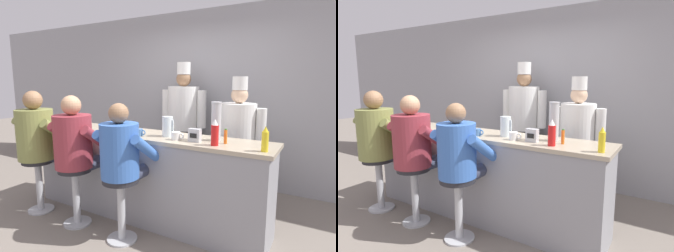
{
  "view_description": "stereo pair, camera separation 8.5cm",
  "coord_description": "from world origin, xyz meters",
  "views": [
    {
      "loc": [
        1.86,
        -2.32,
        1.64
      ],
      "look_at": [
        0.37,
        0.25,
        1.14
      ],
      "focal_mm": 30.0,
      "sensor_mm": 36.0,
      "label": 1
    },
    {
      "loc": [
        1.94,
        -2.28,
        1.64
      ],
      "look_at": [
        0.37,
        0.25,
        1.14
      ],
      "focal_mm": 30.0,
      "sensor_mm": 36.0,
      "label": 2
    }
  ],
  "objects": [
    {
      "name": "coffee_mug_white",
      "position": [
        0.51,
        0.17,
        1.06
      ],
      "size": [
        0.14,
        0.09,
        0.08
      ],
      "color": "white",
      "rests_on": "diner_counter"
    },
    {
      "name": "hot_sauce_bottle_orange",
      "position": [
        1.01,
        0.25,
        1.09
      ],
      "size": [
        0.03,
        0.03,
        0.15
      ],
      "color": "orange",
      "rests_on": "diner_counter"
    },
    {
      "name": "diner_seated_blue",
      "position": [
        0.11,
        -0.22,
        0.89
      ],
      "size": [
        0.58,
        0.57,
        1.41
      ],
      "color": "#B2B5BA",
      "rests_on": "ground_plane"
    },
    {
      "name": "napkin_dispenser_chrome",
      "position": [
        0.71,
        0.19,
        1.08
      ],
      "size": [
        0.12,
        0.07,
        0.13
      ],
      "color": "silver",
      "rests_on": "diner_counter"
    },
    {
      "name": "coffee_mug_blue",
      "position": [
        0.07,
        0.15,
        1.06
      ],
      "size": [
        0.13,
        0.08,
        0.08
      ],
      "color": "#4C7AB2",
      "rests_on": "diner_counter"
    },
    {
      "name": "wall_back",
      "position": [
        0.0,
        1.87,
        1.35
      ],
      "size": [
        10.0,
        0.06,
        2.7
      ],
      "color": "#99999E",
      "rests_on": "ground_plane"
    },
    {
      "name": "water_pitcher_clear",
      "position": [
        0.35,
        0.28,
        1.13
      ],
      "size": [
        0.13,
        0.12,
        0.22
      ],
      "color": "silver",
      "rests_on": "diner_counter"
    },
    {
      "name": "mustard_bottle_yellow",
      "position": [
        1.4,
        0.13,
        1.12
      ],
      "size": [
        0.06,
        0.06,
        0.22
      ],
      "color": "yellow",
      "rests_on": "diner_counter"
    },
    {
      "name": "ketchup_bottle_red",
      "position": [
        0.95,
        0.13,
        1.14
      ],
      "size": [
        0.07,
        0.07,
        0.25
      ],
      "color": "red",
      "rests_on": "diner_counter"
    },
    {
      "name": "diner_counter",
      "position": [
        0.0,
        0.28,
        0.51
      ],
      "size": [
        3.0,
        0.56,
        1.02
      ],
      "color": "gray",
      "rests_on": "ground_plane"
    },
    {
      "name": "cook_in_whites_near",
      "position": [
        -0.09,
        1.51,
        1.04
      ],
      "size": [
        0.74,
        0.47,
        1.89
      ],
      "color": "#232328",
      "rests_on": "ground_plane"
    },
    {
      "name": "breakfast_plate",
      "position": [
        -0.21,
        0.12,
        1.03
      ],
      "size": [
        0.25,
        0.25,
        0.05
      ],
      "color": "white",
      "rests_on": "diner_counter"
    },
    {
      "name": "cup_stack_steel",
      "position": [
        0.88,
        0.34,
        1.22
      ],
      "size": [
        0.11,
        0.11,
        0.4
      ],
      "color": "#B7BABF",
      "rests_on": "diner_counter"
    },
    {
      "name": "diner_seated_olive",
      "position": [
        -1.19,
        -0.22,
        0.93
      ],
      "size": [
        0.65,
        0.64,
        1.5
      ],
      "color": "#B2B5BA",
      "rests_on": "ground_plane"
    },
    {
      "name": "cook_in_whites_far",
      "position": [
        0.91,
        1.01,
        0.92
      ],
      "size": [
        0.65,
        0.42,
        1.67
      ],
      "color": "#232328",
      "rests_on": "ground_plane"
    },
    {
      "name": "diner_seated_maroon",
      "position": [
        -0.54,
        -0.22,
        0.91
      ],
      "size": [
        0.62,
        0.62,
        1.47
      ],
      "color": "#B2B5BA",
      "rests_on": "ground_plane"
    },
    {
      "name": "cereal_bowl",
      "position": [
        -1.3,
        0.08,
        1.04
      ],
      "size": [
        0.16,
        0.16,
        0.05
      ],
      "color": "#B24C47",
      "rests_on": "diner_counter"
    },
    {
      "name": "ground_plane",
      "position": [
        0.0,
        0.0,
        0.0
      ],
      "size": [
        20.0,
        20.0,
        0.0
      ],
      "primitive_type": "plane",
      "color": "slate"
    }
  ]
}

